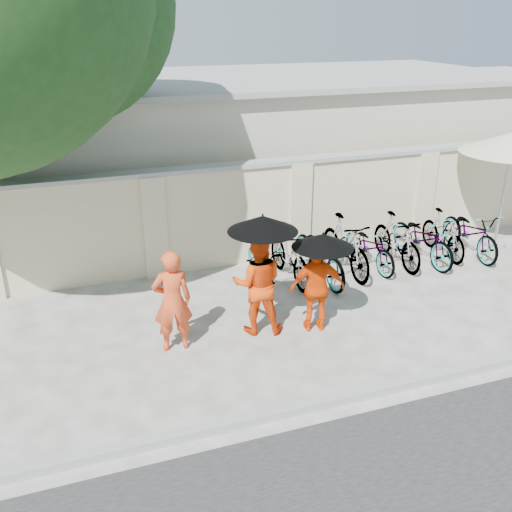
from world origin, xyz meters
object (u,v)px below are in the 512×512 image
object	(u,v)px
monk_center	(258,283)
monk_right	(317,288)
monk_left	(172,301)
patio_umbrella	(512,144)

from	to	relation	value
monk_center	monk_right	distance (m)	0.95
monk_left	monk_right	world-z (taller)	monk_left
monk_center	patio_umbrella	world-z (taller)	patio_umbrella
monk_center	monk_right	bearing A→B (deg)	-179.25
monk_center	patio_umbrella	xyz separation A→B (m)	(6.20, 1.71, 1.43)
monk_left	patio_umbrella	distance (m)	7.93
patio_umbrella	monk_right	bearing A→B (deg)	-159.42
monk_right	patio_umbrella	size ratio (longest dim) A/B	0.55
monk_center	monk_left	bearing A→B (deg)	21.37
monk_left	patio_umbrella	size ratio (longest dim) A/B	0.60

